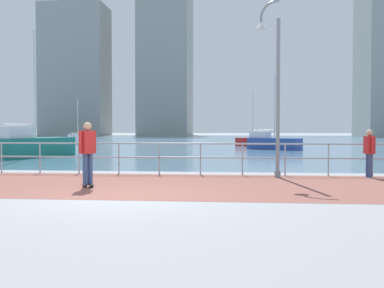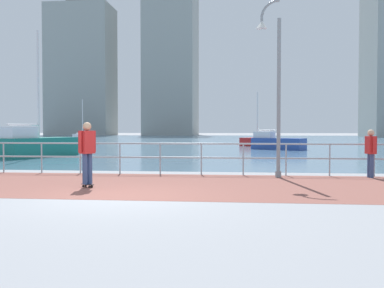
% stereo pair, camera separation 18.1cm
% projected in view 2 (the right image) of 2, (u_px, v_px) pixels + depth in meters
% --- Properties ---
extents(ground, '(220.00, 220.00, 0.00)m').
position_uv_depth(ground, '(217.00, 143.00, 50.13)').
color(ground, gray).
extents(brick_paving, '(28.00, 5.71, 0.01)m').
position_uv_depth(brick_paving, '(142.00, 184.00, 12.72)').
color(brick_paving, brown).
rests_on(brick_paving, ground).
extents(harbor_water, '(180.00, 88.00, 0.00)m').
position_uv_depth(harbor_water, '(221.00, 140.00, 60.26)').
color(harbor_water, slate).
rests_on(harbor_water, ground).
extents(waterfront_railing, '(25.25, 0.06, 1.07)m').
position_uv_depth(waterfront_railing, '(160.00, 152.00, 15.53)').
color(waterfront_railing, '#9EADB7').
rests_on(waterfront_railing, ground).
extents(lamppost, '(0.82, 0.36, 5.60)m').
position_uv_depth(lamppost, '(274.00, 79.00, 14.43)').
color(lamppost, gray).
rests_on(lamppost, ground).
extents(skateboarder, '(0.40, 0.51, 1.72)m').
position_uv_depth(skateboarder, '(87.00, 148.00, 12.01)').
color(skateboarder, black).
rests_on(skateboarder, ground).
extents(bystander, '(0.30, 0.56, 1.52)m').
position_uv_depth(bystander, '(371.00, 150.00, 14.43)').
color(bystander, '#384C7A').
rests_on(bystander, ground).
extents(sailboat_ivory, '(1.27, 3.21, 4.40)m').
position_uv_depth(sailboat_ivory, '(82.00, 140.00, 44.68)').
color(sailboat_ivory, white).
rests_on(sailboat_ivory, ground).
extents(sailboat_blue, '(4.00, 3.18, 5.57)m').
position_uv_depth(sailboat_blue, '(277.00, 142.00, 33.82)').
color(sailboat_blue, '#284799').
rests_on(sailboat_blue, ground).
extents(sailboat_gray, '(3.22, 3.16, 4.84)m').
position_uv_depth(sailboat_gray, '(258.00, 141.00, 41.66)').
color(sailboat_gray, '#B21E1E').
rests_on(sailboat_gray, ground).
extents(sailboat_red, '(3.01, 5.13, 6.89)m').
position_uv_depth(sailboat_red, '(36.00, 145.00, 24.94)').
color(sailboat_red, '#197266').
rests_on(sailboat_red, ground).
extents(tower_concrete, '(14.80, 10.37, 32.55)m').
position_uv_depth(tower_concrete, '(81.00, 70.00, 109.16)').
color(tower_concrete, '#939993').
rests_on(tower_concrete, ground).
extents(tower_slate, '(11.63, 15.17, 36.06)m').
position_uv_depth(tower_slate, '(172.00, 63.00, 109.38)').
color(tower_slate, '#939993').
rests_on(tower_slate, ground).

